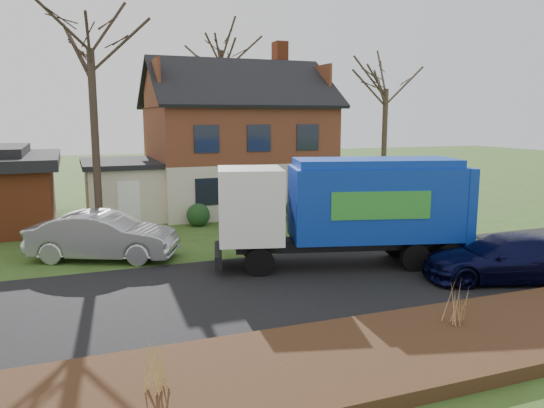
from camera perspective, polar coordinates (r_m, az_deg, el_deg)
name	(u,v)px	position (r m, az deg, el deg)	size (l,w,h in m)	color
ground	(310,283)	(16.45, 4.09, -8.47)	(120.00, 120.00, 0.00)	#314A18
road	(310,283)	(16.45, 4.09, -8.43)	(80.00, 7.00, 0.02)	black
mulch_verge	(415,348)	(12.13, 15.12, -14.73)	(80.00, 3.50, 0.30)	#321D10
main_house	(228,135)	(29.25, -4.81, 7.39)	(12.95, 8.95, 9.26)	beige
garbage_truck	(349,205)	(18.04, 8.26, -0.07)	(8.80, 4.39, 3.65)	black
silver_sedan	(103,236)	(19.75, -17.71, -3.30)	(1.80, 5.15, 1.70)	#9EA1A5
navy_wagon	(504,258)	(17.95, 23.72, -5.35)	(2.01, 4.93, 1.43)	black
tree_front_west	(89,19)	(23.79, -19.12, 18.25)	(3.64, 3.64, 10.81)	#382B21
tree_front_east	(387,69)	(30.55, 12.24, 13.99)	(3.36, 3.36, 9.34)	#413527
tree_back	(220,31)	(37.26, -5.57, 18.03)	(4.04, 4.04, 12.78)	#382D22
grass_clump_west	(157,364)	(9.84, -12.27, -16.51)	(0.36, 0.30, 0.96)	tan
grass_clump_mid	(456,304)	(13.09, 19.22, -10.14)	(0.34, 0.28, 0.96)	#A17747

